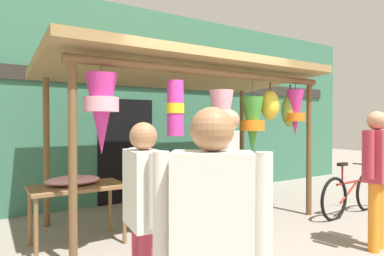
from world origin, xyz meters
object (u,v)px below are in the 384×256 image
(folding_chair, at_px, (206,196))
(passerby_at_right, at_px, (229,175))
(flower_heap_on_table, at_px, (74,180))
(parked_bicycle, at_px, (351,194))
(wicker_basket_by_table, at_px, (186,234))
(shopper_by_bananas, at_px, (212,242))
(display_table, at_px, (77,193))
(vendor_in_orange, at_px, (377,168))
(customer_foreground, at_px, (143,207))
(wicker_basket_spare, at_px, (156,219))

(folding_chair, relative_size, passerby_at_right, 0.50)
(flower_heap_on_table, xyz_separation_m, folding_chair, (1.68, -0.52, -0.31))
(parked_bicycle, bearing_deg, flower_heap_on_table, 165.08)
(wicker_basket_by_table, distance_m, shopper_by_bananas, 2.66)
(flower_heap_on_table, bearing_deg, shopper_by_bananas, -90.52)
(wicker_basket_by_table, xyz_separation_m, parked_bicycle, (3.06, -0.32, 0.22))
(display_table, height_order, passerby_at_right, passerby_at_right)
(wicker_basket_by_table, height_order, vendor_in_orange, vendor_in_orange)
(folding_chair, height_order, customer_foreground, customer_foreground)
(flower_heap_on_table, height_order, customer_foreground, customer_foreground)
(parked_bicycle, xyz_separation_m, shopper_by_bananas, (-4.27, -1.90, 0.61))
(wicker_basket_by_table, bearing_deg, display_table, 146.91)
(folding_chair, height_order, vendor_in_orange, vendor_in_orange)
(parked_bicycle, bearing_deg, folding_chair, 166.57)
(folding_chair, xyz_separation_m, shopper_by_bananas, (-1.71, -2.51, 0.46))
(wicker_basket_by_table, bearing_deg, passerby_at_right, -89.19)
(vendor_in_orange, bearing_deg, shopper_by_bananas, -164.67)
(customer_foreground, bearing_deg, passerby_at_right, 19.81)
(wicker_basket_spare, relative_size, shopper_by_bananas, 0.31)
(wicker_basket_spare, bearing_deg, passerby_at_right, -89.34)
(folding_chair, height_order, wicker_basket_spare, folding_chair)
(customer_foreground, relative_size, passerby_at_right, 0.92)
(wicker_basket_by_table, height_order, passerby_at_right, passerby_at_right)
(wicker_basket_by_table, relative_size, vendor_in_orange, 0.28)
(shopper_by_bananas, bearing_deg, wicker_basket_by_table, 61.37)
(display_table, relative_size, flower_heap_on_table, 1.69)
(display_table, height_order, shopper_by_bananas, shopper_by_bananas)
(folding_chair, xyz_separation_m, parked_bicycle, (2.56, -0.61, -0.16))
(wicker_basket_spare, bearing_deg, display_table, -175.07)
(folding_chair, relative_size, shopper_by_bananas, 0.52)
(display_table, relative_size, customer_foreground, 0.73)
(display_table, bearing_deg, vendor_in_orange, -35.09)
(vendor_in_orange, distance_m, shopper_by_bananas, 3.20)
(display_table, relative_size, parked_bicycle, 0.65)
(wicker_basket_by_table, bearing_deg, flower_heap_on_table, 145.52)
(display_table, height_order, customer_foreground, customer_foreground)
(display_table, xyz_separation_m, passerby_at_right, (1.17, -1.58, 0.34))
(display_table, distance_m, wicker_basket_by_table, 1.48)
(wicker_basket_spare, height_order, shopper_by_bananas, shopper_by_bananas)
(display_table, distance_m, shopper_by_bananas, 2.99)
(parked_bicycle, relative_size, vendor_in_orange, 1.04)
(wicker_basket_by_table, relative_size, parked_bicycle, 0.27)
(wicker_basket_by_table, relative_size, passerby_at_right, 0.28)
(flower_heap_on_table, relative_size, passerby_at_right, 0.40)
(display_table, relative_size, folding_chair, 1.35)
(display_table, height_order, wicker_basket_by_table, display_table)
(parked_bicycle, distance_m, customer_foreground, 4.34)
(parked_bicycle, xyz_separation_m, passerby_at_right, (-3.05, -0.51, 0.65))
(flower_heap_on_table, bearing_deg, parked_bicycle, -14.92)
(vendor_in_orange, relative_size, passerby_at_right, 1.00)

